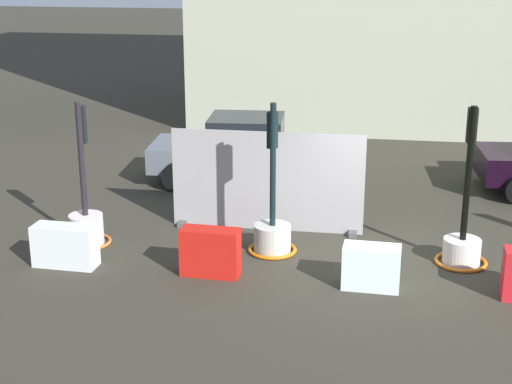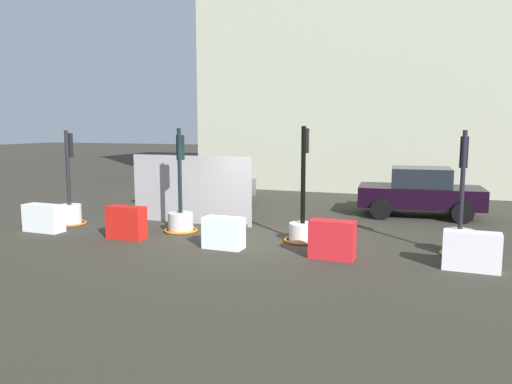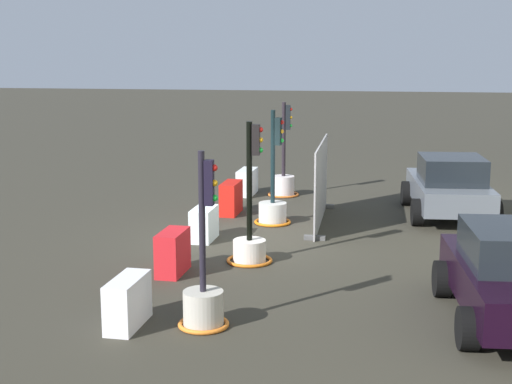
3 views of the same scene
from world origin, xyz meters
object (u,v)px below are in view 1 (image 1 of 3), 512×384
traffic_light_2 (463,238)px  car_grey_saloon (236,149)px  traffic_light_1 (272,229)px  construction_barrier_1 (210,252)px  construction_barrier_0 (65,246)px  traffic_light_0 (86,221)px  construction_barrier_2 (371,267)px

traffic_light_2 → car_grey_saloon: size_ratio=0.72×
traffic_light_1 → construction_barrier_1: (-0.92, -1.27, -0.03)m
construction_barrier_0 → construction_barrier_1: 2.70m
traffic_light_0 → car_grey_saloon: traffic_light_0 is taller
traffic_light_1 → construction_barrier_2: traffic_light_1 is taller
traffic_light_2 → construction_barrier_1: traffic_light_2 is taller
construction_barrier_2 → car_grey_saloon: car_grey_saloon is taller
traffic_light_2 → car_grey_saloon: bearing=138.4°
construction_barrier_2 → traffic_light_0: bearing=168.0°
construction_barrier_0 → car_grey_saloon: car_grey_saloon is taller
construction_barrier_2 → car_grey_saloon: size_ratio=0.24×
traffic_light_1 → car_grey_saloon: 4.76m
construction_barrier_0 → construction_barrier_1: construction_barrier_1 is taller
traffic_light_1 → car_grey_saloon: traffic_light_1 is taller
construction_barrier_2 → traffic_light_2: bearing=39.9°
construction_barrier_1 → construction_barrier_2: (2.82, -0.09, -0.05)m
traffic_light_1 → construction_barrier_0: 3.85m
traffic_light_0 → construction_barrier_1: bearing=-21.7°
traffic_light_2 → traffic_light_0: bearing=-178.6°
traffic_light_1 → construction_barrier_0: bearing=-160.3°
traffic_light_0 → construction_barrier_0: 1.12m
traffic_light_1 → construction_barrier_1: bearing=-126.1°
construction_barrier_0 → traffic_light_2: bearing=10.3°
traffic_light_1 → traffic_light_2: 3.52m
traffic_light_0 → construction_barrier_2: size_ratio=2.85×
construction_barrier_2 → construction_barrier_0: bearing=179.3°
traffic_light_1 → construction_barrier_2: size_ratio=2.92×
construction_barrier_0 → construction_barrier_2: (5.52, -0.06, -0.00)m
traffic_light_2 → construction_barrier_2: 2.12m
traffic_light_1 → construction_barrier_1: 1.57m
construction_barrier_1 → car_grey_saloon: bearing=96.2°
traffic_light_0 → construction_barrier_0: bearing=-88.4°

